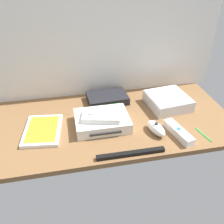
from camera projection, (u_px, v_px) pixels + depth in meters
ground_plane at (112, 122)px, 103.92cm from camera, size 100.00×48.00×2.00cm
back_wall at (100, 25)px, 105.77cm from camera, size 110.00×1.20×64.00cm
game_console at (102, 121)px, 99.10cm from camera, size 21.07×16.57×4.40cm
mini_computer at (168, 101)px, 111.23cm from camera, size 18.83×18.83×5.30cm
game_case at (43, 130)px, 96.39cm from camera, size 15.78×20.49×1.56cm
network_router at (107, 98)px, 114.89cm from camera, size 18.68×13.15×3.40cm
remote_wand at (178, 132)px, 94.21cm from camera, size 6.63×15.23×3.40cm
remote_nunchuk at (156, 128)px, 95.37cm from camera, size 6.84×10.80×5.10cm
remote_classic_pad at (101, 116)px, 96.18cm from camera, size 15.86×11.12×2.40cm
sensor_bar at (131, 154)px, 85.62cm from camera, size 24.01×1.97×1.40cm
stylus_pen at (204, 134)px, 94.95cm from camera, size 2.58×8.95×0.70cm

